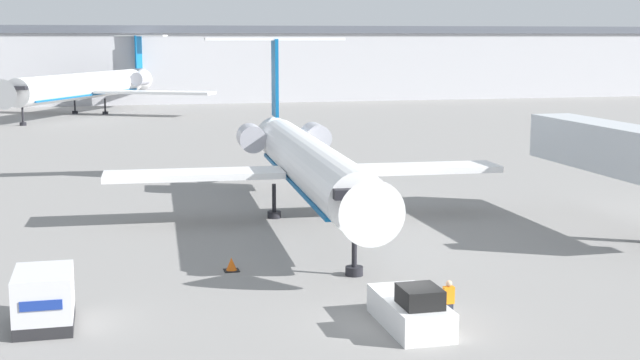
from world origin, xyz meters
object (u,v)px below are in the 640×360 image
worker_near_tug (448,302)px  jet_bridge (618,150)px  traffic_cone_left (231,264)px  luggage_cart (44,299)px  airplane_main (307,160)px  airplane_parked_far_left (85,86)px  pushback_tug (411,310)px

worker_near_tug → jet_bridge: 20.46m
traffic_cone_left → jet_bridge: (21.89, 3.71, 4.16)m
worker_near_tug → traffic_cone_left: bearing=125.1°
luggage_cart → jet_bridge: (29.70, 9.97, 3.40)m
airplane_main → airplane_parked_far_left: (-13.61, 76.06, 0.44)m
worker_near_tug → traffic_cone_left: worker_near_tug is taller
luggage_cart → airplane_parked_far_left: airplane_parked_far_left is taller
pushback_tug → airplane_parked_far_left: size_ratio=0.13×
pushback_tug → worker_near_tug: (1.45, -0.05, 0.23)m
luggage_cart → traffic_cone_left: luggage_cart is taller
luggage_cart → traffic_cone_left: bearing=38.7°
luggage_cart → jet_bridge: jet_bridge is taller
airplane_parked_far_left → jet_bridge: size_ratio=2.42×
pushback_tug → jet_bridge: bearing=38.5°
airplane_parked_far_left → pushback_tug: bearing=-82.3°
luggage_cart → airplane_parked_far_left: 92.86m
airplane_main → traffic_cone_left: size_ratio=44.28×
traffic_cone_left → jet_bridge: 22.58m
worker_near_tug → traffic_cone_left: 11.70m
luggage_cart → airplane_main: bearing=50.6°
airplane_main → luggage_cart: airplane_main is taller
luggage_cart → worker_near_tug: size_ratio=1.86×
luggage_cart → worker_near_tug: (14.54, -3.30, -0.17)m
airplane_parked_far_left → jet_bridge: 87.96m
jet_bridge → worker_near_tug: bearing=-138.8°
airplane_main → airplane_parked_far_left: airplane_parked_far_left is taller
airplane_parked_far_left → jet_bridge: airplane_parked_far_left is taller
pushback_tug → jet_bridge: size_ratio=0.31×
luggage_cart → pushback_tug: bearing=-14.0°
airplane_main → jet_bridge: size_ratio=2.06×
luggage_cart → worker_near_tug: bearing=-12.8°
airplane_main → traffic_cone_left: (-5.95, -10.51, -3.20)m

